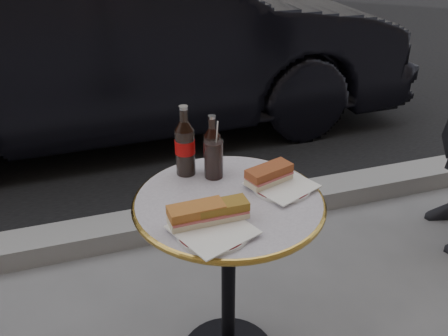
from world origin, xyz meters
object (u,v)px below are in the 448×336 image
object	(u,v)px
plate_left	(213,232)
cola_bottle_left	(185,141)
bistro_table	(228,286)
plate_right	(282,187)
cola_glass	(214,159)
cola_bottle_right	(212,145)
parked_car	(121,40)

from	to	relation	value
plate_left	cola_bottle_left	size ratio (longest dim) A/B	0.85
plate_left	bistro_table	bearing A→B (deg)	57.27
plate_right	cola_glass	world-z (taller)	cola_glass
plate_right	cola_bottle_left	world-z (taller)	cola_bottle_left
plate_right	cola_glass	bearing A→B (deg)	142.49
cola_bottle_left	plate_right	bearing A→B (deg)	-35.81
plate_left	plate_right	bearing A→B (deg)	30.26
bistro_table	plate_right	distance (m)	0.42
bistro_table	cola_glass	xyz separation A→B (m)	(-0.00, 0.16, 0.43)
bistro_table	cola_bottle_left	world-z (taller)	cola_bottle_left
bistro_table	plate_right	world-z (taller)	plate_right
bistro_table	cola_bottle_left	bearing A→B (deg)	112.87
cola_bottle_right	parked_car	world-z (taller)	parked_car
cola_bottle_left	cola_bottle_right	xyz separation A→B (m)	(0.09, -0.02, -0.02)
plate_left	plate_right	size ratio (longest dim) A/B	1.08
bistro_table	cola_bottle_right	distance (m)	0.51
plate_right	bistro_table	bearing A→B (deg)	-177.25
plate_right	cola_bottle_right	xyz separation A→B (m)	(-0.19, 0.18, 0.10)
bistro_table	cola_bottle_left	xyz separation A→B (m)	(-0.09, 0.21, 0.49)
plate_left	cola_glass	bearing A→B (deg)	72.26
bistro_table	plate_right	xyz separation A→B (m)	(0.19, 0.01, 0.37)
parked_car	plate_left	bearing A→B (deg)	177.24
cola_bottle_right	cola_glass	distance (m)	0.05
plate_left	cola_glass	xyz separation A→B (m)	(0.10, 0.32, 0.06)
bistro_table	cola_glass	distance (m)	0.46
parked_car	plate_right	bearing A→B (deg)	-175.70
cola_bottle_left	parked_car	xyz separation A→B (m)	(0.06, 2.13, -0.18)
bistro_table	cola_bottle_right	world-z (taller)	cola_bottle_right
cola_glass	parked_car	world-z (taller)	parked_car
bistro_table	cola_bottle_right	bearing A→B (deg)	89.31
plate_left	plate_right	world-z (taller)	same
bistro_table	plate_left	distance (m)	0.42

